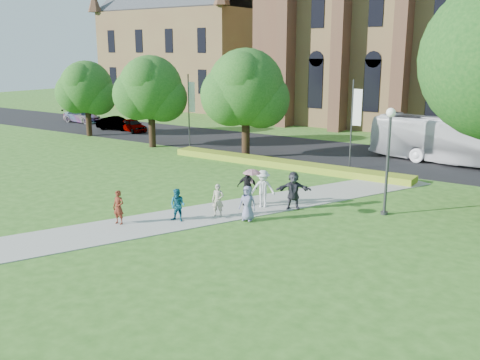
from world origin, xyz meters
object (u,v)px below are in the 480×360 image
Objects in this scene: car_1 at (116,123)px; pedestrian_0 at (119,207)px; tour_coach at (457,141)px; car_0 at (133,125)px; streetlamp at (388,149)px; car_2 at (82,116)px.

pedestrian_0 is at bearing -145.48° from car_1.
tour_coach reaches higher than car_0.
streetlamp is 32.54m from car_0.
streetlamp is 3.31× the size of pedestrian_0.
car_1 is at bearing -105.30° from car_2.
car_0 is (-29.90, 12.58, -2.64)m from streetlamp.
car_2 is 37.64m from pedestrian_0.
pedestrian_0 reaches higher than car_0.
car_1 is at bearing 127.92° from pedestrian_0.
pedestrian_0 is (22.47, -20.94, 0.15)m from car_1.
streetlamp reaches higher than tour_coach.
car_0 is 0.77× the size of car_2.
tour_coach is at bearing 89.60° from streetlamp.
car_2 is at bearing 160.02° from streetlamp.
car_0 is at bearing 124.83° from pedestrian_0.
car_0 is at bearing 99.29° from tour_coach.
car_0 is at bearing -101.68° from car_2.
tour_coach is 39.69m from car_2.
pedestrian_0 is at bearing -128.42° from car_2.
tour_coach is (0.10, 14.33, -1.60)m from streetlamp.
car_0 is at bearing 157.18° from streetlamp.
pedestrian_0 is at bearing -138.83° from streetlamp.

